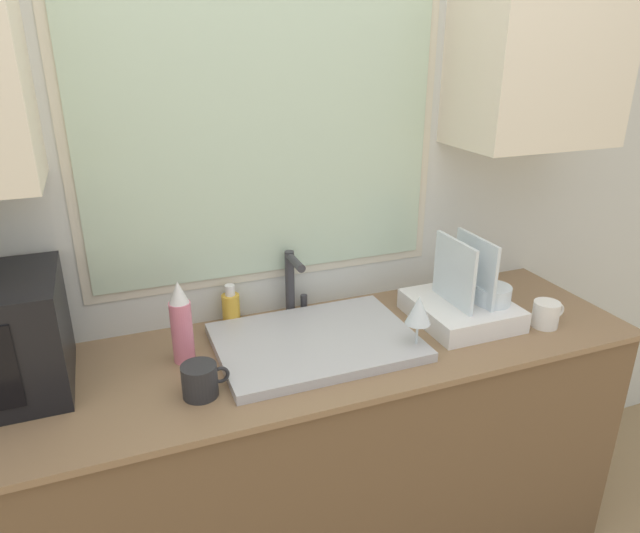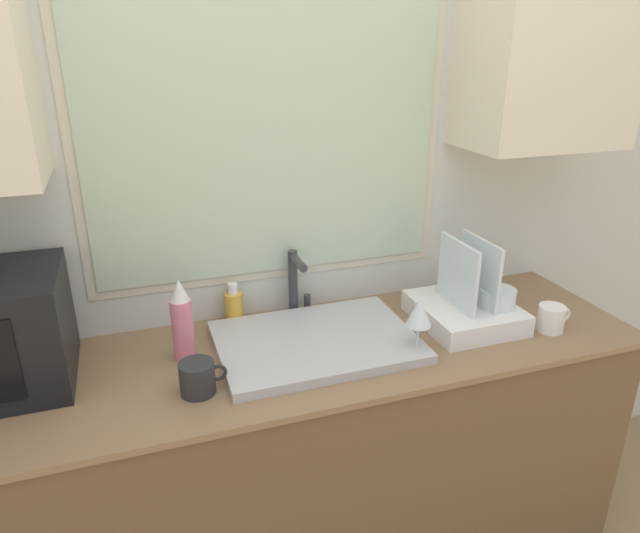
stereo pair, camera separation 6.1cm
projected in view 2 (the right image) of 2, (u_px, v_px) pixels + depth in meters
countertop at (301, 467)px, 1.91m from camera, size 2.19×0.62×0.90m
wall_back at (270, 172)px, 1.81m from camera, size 6.00×0.38×2.60m
sink_basin at (316, 342)px, 1.76m from camera, size 0.60×0.43×0.03m
faucet at (296, 279)px, 1.92m from camera, size 0.08×0.14×0.23m
dish_rack at (468, 306)px, 1.89m from camera, size 0.31×0.33×0.29m
spray_bottle at (182, 321)px, 1.66m from camera, size 0.06×0.06×0.25m
soap_bottle at (234, 306)px, 1.90m from camera, size 0.06×0.06×0.14m
mug_near_sink at (198, 378)px, 1.52m from camera, size 0.13×0.10×0.09m
wine_glass at (419, 313)px, 1.67m from camera, size 0.08×0.08×0.19m
mug_by_rack at (551, 318)px, 1.85m from camera, size 0.12×0.09×0.09m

